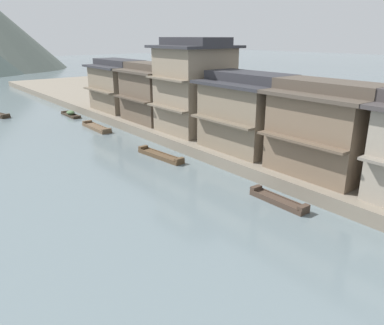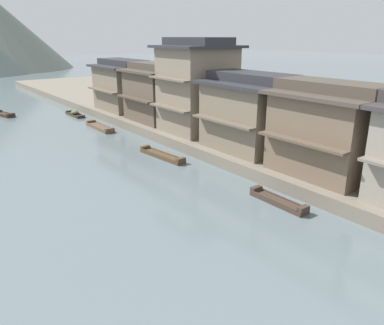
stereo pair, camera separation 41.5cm
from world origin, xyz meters
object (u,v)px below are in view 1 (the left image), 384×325
house_waterfront_end (120,85)px  boat_moored_far (160,156)px  house_waterfront_narrow (194,86)px  house_waterfront_second (326,129)px  boat_moored_second (278,201)px  house_waterfront_tall (248,112)px  house_waterfront_far (152,93)px  boat_moored_third (71,114)px  boat_moored_nearest (97,128)px

house_waterfront_end → boat_moored_far: bearing=-107.8°
house_waterfront_narrow → house_waterfront_end: 14.68m
house_waterfront_narrow → house_waterfront_second: bearing=-91.8°
boat_moored_far → house_waterfront_end: bearing=72.2°
boat_moored_second → house_waterfront_end: bearing=80.4°
boat_moored_far → house_waterfront_end: size_ratio=0.66×
house_waterfront_tall → boat_moored_second: bearing=-123.2°
house_waterfront_tall → house_waterfront_narrow: house_waterfront_narrow is taller
boat_moored_second → house_waterfront_second: (4.83, 0.34, 3.73)m
house_waterfront_far → boat_moored_third: bearing=111.1°
boat_moored_second → house_waterfront_second: bearing=4.0°
house_waterfront_tall → house_waterfront_second: bearing=-91.4°
boat_moored_third → house_waterfront_narrow: size_ratio=0.51×
house_waterfront_narrow → boat_moored_third: bearing=105.8°
house_waterfront_narrow → house_waterfront_far: house_waterfront_narrow is taller
boat_moored_third → house_waterfront_tall: house_waterfront_tall is taller
boat_moored_nearest → house_waterfront_second: house_waterfront_second is taller
boat_moored_second → house_waterfront_tall: 9.89m
boat_moored_nearest → boat_moored_far: bearing=-90.7°
boat_moored_third → boat_moored_far: boat_moored_third is taller
boat_moored_second → house_waterfront_end: size_ratio=0.51×
boat_moored_third → house_waterfront_narrow: house_waterfront_narrow is taller
boat_moored_second → boat_moored_far: boat_moored_second is taller
house_waterfront_narrow → house_waterfront_far: (-0.60, 6.57, -1.30)m
boat_moored_nearest → house_waterfront_tall: house_waterfront_tall is taller
boat_moored_third → house_waterfront_tall: bearing=-79.1°
house_waterfront_tall → house_waterfront_end: size_ratio=0.94×
boat_moored_third → house_waterfront_far: (4.74, -12.25, 3.67)m
boat_moored_second → house_waterfront_far: (4.70, 21.56, 3.73)m
boat_moored_far → house_waterfront_second: house_waterfront_second is taller
boat_moored_nearest → house_waterfront_far: (5.19, -3.52, 3.75)m
boat_moored_nearest → boat_moored_third: size_ratio=1.21×
boat_moored_nearest → boat_moored_third: (0.45, 8.74, 0.08)m
house_waterfront_end → house_waterfront_second: bearing=-90.3°
boat_moored_second → house_waterfront_tall: (5.01, 7.66, 3.73)m
house_waterfront_second → house_waterfront_tall: (0.18, 7.33, -0.00)m
boat_moored_nearest → boat_moored_second: bearing=-88.9°
boat_moored_second → house_waterfront_narrow: house_waterfront_narrow is taller
boat_moored_far → house_waterfront_narrow: 8.31m
boat_moored_third → house_waterfront_tall: 26.88m
house_waterfront_tall → house_waterfront_end: 21.95m
house_waterfront_narrow → house_waterfront_far: bearing=95.2°
boat_moored_second → house_waterfront_end: 30.26m
house_waterfront_far → boat_moored_nearest: bearing=145.9°
house_waterfront_tall → boat_moored_third: bearing=100.9°
house_waterfront_second → house_waterfront_narrow: house_waterfront_narrow is taller
house_waterfront_second → house_waterfront_far: 21.23m
house_waterfront_far → boat_moored_far: bearing=-119.5°
boat_moored_second → boat_moored_far: bearing=93.0°
house_waterfront_narrow → house_waterfront_far: 6.72m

